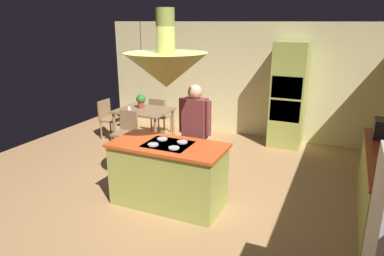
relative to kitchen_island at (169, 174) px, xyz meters
The scene contains 13 objects.
ground 0.51m from the kitchen_island, 90.00° to the left, with size 8.16×8.16×0.00m, color #AD7F51.
wall_back 3.74m from the kitchen_island, 90.00° to the left, with size 6.80×0.10×2.55m, color beige.
kitchen_island is the anchor object (origin of this frame).
oven_tower 3.48m from the kitchen_island, 71.26° to the left, with size 0.66×0.62×2.17m.
dining_table 2.71m from the kitchen_island, 128.99° to the left, with size 1.12×0.89×0.76m.
person_at_island 0.83m from the kitchen_island, 80.03° to the left, with size 0.53×0.22×1.66m.
range_hood 1.51m from the kitchen_island, ahead, with size 1.10×1.10×1.00m.
pendant_light_over_table 3.04m from the kitchen_island, 128.99° to the left, with size 0.32×0.32×0.82m.
chair_facing_island 2.22m from the kitchen_island, 139.90° to the left, with size 0.40×0.40×0.87m.
chair_by_back_wall 3.25m from the kitchen_island, 121.55° to the left, with size 0.40×0.40×0.87m.
chair_at_corner 3.37m from the kitchen_island, 141.50° to the left, with size 0.40×0.40×0.87m.
potted_plant_on_table 2.89m from the kitchen_island, 129.63° to the left, with size 0.20×0.20×0.30m.
cup_on_table 2.70m from the kitchen_island, 135.62° to the left, with size 0.07×0.07×0.09m, color white.
Camera 1 is at (2.17, -4.22, 2.57)m, focal length 32.52 mm.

